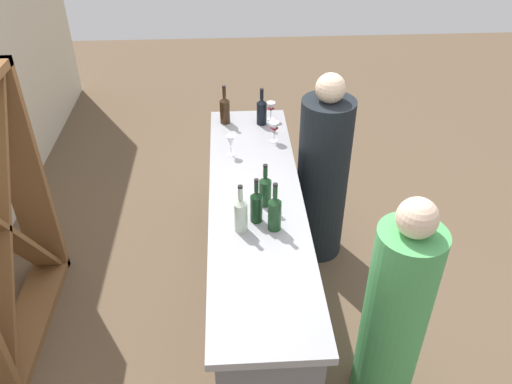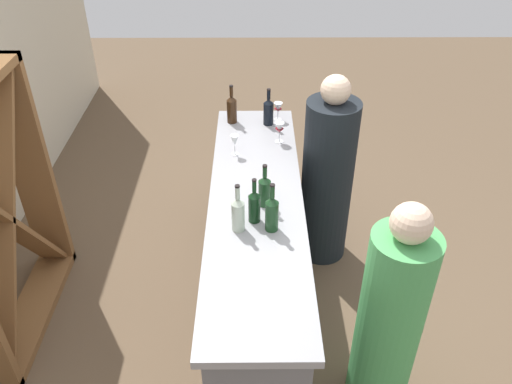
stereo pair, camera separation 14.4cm
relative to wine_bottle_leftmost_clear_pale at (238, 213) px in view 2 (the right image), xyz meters
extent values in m
plane|color=brown|center=(0.31, -0.11, -1.10)|extent=(12.00, 12.00, 0.00)
cube|color=slate|center=(0.31, -0.11, -0.64)|extent=(2.44, 0.53, 0.93)
cube|color=#99999E|center=(0.31, -0.11, -0.15)|extent=(2.52, 0.61, 0.05)
cube|color=brown|center=(0.81, 1.54, -0.21)|extent=(0.06, 0.28, 1.78)
cube|color=brown|center=(0.21, 1.54, -1.07)|extent=(1.26, 0.28, 0.06)
cylinder|color=#B7C6B2|center=(0.00, 0.00, -0.03)|extent=(0.08, 0.08, 0.19)
cone|color=#B7C6B2|center=(0.00, 0.00, 0.09)|extent=(0.08, 0.08, 0.04)
cylinder|color=#B7C6B2|center=(0.00, 0.00, 0.15)|extent=(0.03, 0.03, 0.08)
cylinder|color=black|center=(0.00, 0.00, 0.19)|extent=(0.03, 0.03, 0.01)
cylinder|color=#193D1E|center=(0.00, -0.20, -0.02)|extent=(0.08, 0.08, 0.19)
cone|color=#193D1E|center=(0.00, -0.20, 0.09)|extent=(0.08, 0.08, 0.04)
cylinder|color=#193D1E|center=(0.00, -0.20, 0.15)|extent=(0.03, 0.03, 0.08)
cylinder|color=black|center=(0.00, -0.20, 0.20)|extent=(0.03, 0.03, 0.01)
cylinder|color=black|center=(0.08, -0.10, -0.03)|extent=(0.07, 0.07, 0.18)
cone|color=black|center=(0.08, -0.10, 0.08)|extent=(0.07, 0.07, 0.04)
cylinder|color=black|center=(0.08, -0.10, 0.13)|extent=(0.03, 0.03, 0.08)
cylinder|color=black|center=(0.08, -0.10, 0.18)|extent=(0.03, 0.03, 0.01)
cylinder|color=#193D1E|center=(0.25, -0.16, -0.03)|extent=(0.08, 0.08, 0.18)
cone|color=#193D1E|center=(0.25, -0.16, 0.07)|extent=(0.08, 0.08, 0.03)
cylinder|color=#193D1E|center=(0.25, -0.16, 0.12)|extent=(0.03, 0.03, 0.07)
cylinder|color=black|center=(0.25, -0.16, 0.17)|extent=(0.03, 0.03, 0.01)
cylinder|color=black|center=(1.34, -0.21, -0.03)|extent=(0.08, 0.08, 0.18)
cone|color=black|center=(1.34, -0.21, 0.08)|extent=(0.08, 0.08, 0.04)
cylinder|color=black|center=(1.34, -0.21, 0.13)|extent=(0.03, 0.03, 0.08)
cylinder|color=black|center=(1.34, -0.21, 0.18)|extent=(0.03, 0.03, 0.01)
cylinder|color=#331E0F|center=(1.38, 0.08, -0.03)|extent=(0.08, 0.08, 0.19)
cone|color=#331E0F|center=(1.38, 0.08, 0.09)|extent=(0.08, 0.08, 0.04)
cylinder|color=#331E0F|center=(1.38, 0.08, 0.15)|extent=(0.03, 0.03, 0.08)
cylinder|color=black|center=(1.38, 0.08, 0.19)|extent=(0.03, 0.03, 0.01)
cylinder|color=white|center=(1.41, -0.29, -0.12)|extent=(0.06, 0.06, 0.00)
cylinder|color=white|center=(1.41, -0.29, -0.08)|extent=(0.01, 0.01, 0.07)
cone|color=white|center=(1.41, -0.29, -0.01)|extent=(0.07, 0.07, 0.08)
cone|color=maroon|center=(1.41, -0.29, -0.04)|extent=(0.06, 0.06, 0.02)
cylinder|color=white|center=(1.05, -0.29, -0.12)|extent=(0.06, 0.06, 0.00)
cylinder|color=white|center=(1.05, -0.29, -0.08)|extent=(0.01, 0.01, 0.07)
cone|color=white|center=(1.05, -0.29, 0.00)|extent=(0.07, 0.07, 0.09)
cone|color=maroon|center=(1.05, -0.29, -0.03)|extent=(0.06, 0.06, 0.04)
cylinder|color=white|center=(0.87, 0.04, -0.12)|extent=(0.06, 0.06, 0.00)
cylinder|color=white|center=(0.87, 0.04, -0.08)|extent=(0.01, 0.01, 0.07)
cone|color=white|center=(0.87, 0.04, -0.01)|extent=(0.06, 0.06, 0.09)
cylinder|color=black|center=(0.92, -0.66, -0.42)|extent=(0.51, 0.51, 1.37)
sphere|color=beige|center=(0.92, -0.66, 0.37)|extent=(0.21, 0.21, 0.21)
cylinder|color=#4CA559|center=(-0.45, -0.86, -0.46)|extent=(0.42, 0.42, 1.29)
sphere|color=beige|center=(-0.45, -0.86, 0.29)|extent=(0.21, 0.21, 0.21)
camera|label=1|loc=(-2.40, 0.05, 1.86)|focal=36.35mm
camera|label=2|loc=(-2.40, -0.09, 1.86)|focal=36.35mm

